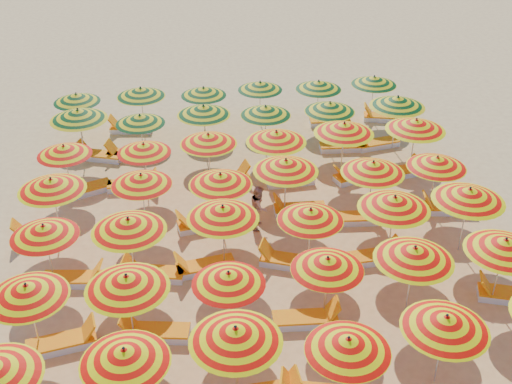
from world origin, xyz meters
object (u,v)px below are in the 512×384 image
umbrella_45 (260,86)px  lounger_29 (343,147)px  umbrella_13 (127,282)px  umbrella_7 (125,356)px  lounger_8 (154,332)px  lounger_21 (86,190)px  umbrella_10 (446,323)px  umbrella_21 (310,215)px  umbrella_33 (276,137)px  umbrella_34 (344,128)px  lounger_20 (447,208)px  umbrella_36 (78,115)px  lounger_14 (288,261)px  umbrella_17 (505,245)px  umbrella_35 (416,125)px  lounger_13 (204,266)px  lounger_9 (307,319)px  lounger_17 (203,224)px  lounger_19 (355,218)px  lounger_22 (134,185)px  lounger_28 (128,155)px  umbrella_23 (469,195)px  lounger_15 (372,257)px  lounger_25 (356,176)px  umbrella_43 (141,92)px  lounger_27 (99,155)px  lounger_31 (130,128)px  beachgoer_b (259,207)px  lounger_23 (227,179)px  umbrella_38 (204,110)px  lounger_24 (289,180)px  umbrella_15 (328,264)px  lounger_7 (64,342)px  umbrella_20 (223,212)px  umbrella_18 (44,231)px  umbrella_42 (77,98)px  lounger_26 (397,172)px  umbrella_14 (229,278)px  umbrella_46 (319,85)px  umbrella_8 (236,335)px  umbrella_25 (141,180)px  umbrella_29 (437,162)px  lounger_12 (153,273)px  lounger_33 (383,117)px  umbrella_28 (373,167)px  umbrella_47 (374,80)px  umbrella_26 (220,179)px  umbrella_12 (27,291)px  lounger_10 (508,295)px  umbrella_39 (266,111)px  umbrella_24 (51,184)px  umbrella_31 (144,148)px  lounger_11 (74,279)px  lounger_32 (331,121)px  umbrella_37 (140,119)px  umbrella_9 (348,344)px

umbrella_45 → lounger_29: 4.33m
umbrella_13 → umbrella_7: bearing=-88.3°
lounger_8 → lounger_21: (-2.50, 7.36, 0.00)m
umbrella_10 → lounger_21: 13.35m
umbrella_7 → umbrella_21: umbrella_7 is taller
umbrella_33 → umbrella_34: 2.46m
umbrella_34 → lounger_20: (2.99, -2.68, -1.82)m
umbrella_7 → umbrella_36: size_ratio=0.91×
lounger_14 → umbrella_17: bearing=177.4°
umbrella_35 → lounger_13: (-7.76, -4.84, -1.83)m
umbrella_33 → lounger_14: (-0.29, -4.59, -1.79)m
lounger_9 → lounger_14: same height
lounger_17 → lounger_19: 4.92m
lounger_22 → lounger_28: same height
umbrella_23 → lounger_20: (0.42, 2.09, -1.83)m
lounger_8 → lounger_15: size_ratio=1.01×
lounger_25 → umbrella_43: bearing=-50.6°
lounger_27 → lounger_31: 2.53m
lounger_22 → beachgoer_b: (4.12, -2.83, 0.59)m
lounger_20 → lounger_23: 7.66m
umbrella_38 → lounger_24: umbrella_38 is taller
umbrella_15 → lounger_7: bearing=-177.1°
umbrella_20 → umbrella_35: umbrella_35 is taller
umbrella_18 → lounger_14: bearing=-0.4°
umbrella_42 → lounger_26: bearing=-21.4°
lounger_9 → lounger_8: bearing=-177.0°
umbrella_33 → umbrella_36: 7.39m
umbrella_18 → lounger_13: umbrella_18 is taller
umbrella_14 → umbrella_46: (4.67, 11.94, 0.05)m
umbrella_8 → lounger_21: umbrella_8 is taller
umbrella_25 → umbrella_29: bearing=-0.2°
lounger_12 → lounger_17: (1.55, 2.36, 0.00)m
umbrella_21 → lounger_29: umbrella_21 is taller
lounger_31 → lounger_33: (10.71, -0.17, 0.00)m
umbrella_28 → umbrella_47: 7.73m
umbrella_26 → umbrella_33: (2.08, 2.47, 0.10)m
umbrella_12 → umbrella_34: 12.05m
lounger_8 → lounger_10: same height
umbrella_23 → umbrella_39: (-5.04, 6.97, -0.19)m
umbrella_24 → lounger_21: 3.14m
umbrella_45 → lounger_25: 6.04m
umbrella_45 → umbrella_31: bearing=-132.4°
lounger_11 → umbrella_39: bearing=55.0°
umbrella_20 → umbrella_26: (0.07, 1.97, -0.08)m
umbrella_24 → lounger_32: (10.20, 7.03, -1.76)m
umbrella_37 → umbrella_38: umbrella_38 is taller
umbrella_15 → beachgoer_b: (-1.20, 4.41, -1.02)m
umbrella_9 → lounger_27: size_ratio=1.25×
umbrella_38 → umbrella_45: (2.44, 2.52, -0.16)m
umbrella_37 → umbrella_24: bearing=-116.9°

